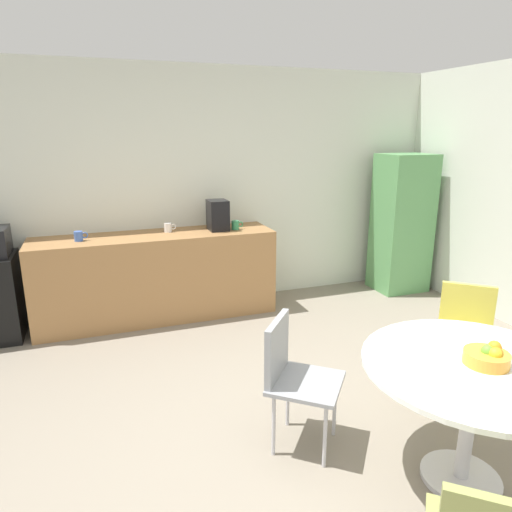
{
  "coord_description": "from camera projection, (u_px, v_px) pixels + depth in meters",
  "views": [
    {
      "loc": [
        -0.99,
        -2.03,
        1.94
      ],
      "look_at": [
        0.23,
        1.35,
        0.95
      ],
      "focal_mm": 32.31,
      "sensor_mm": 36.0,
      "label": 1
    }
  ],
  "objects": [
    {
      "name": "mug_red",
      "position": [
        79.0,
        236.0,
        4.42
      ],
      "size": [
        0.13,
        0.08,
        0.09
      ],
      "color": "#3F66BF",
      "rests_on": "counter_block"
    },
    {
      "name": "chair_yellow",
      "position": [
        465.0,
        327.0,
        3.41
      ],
      "size": [
        0.59,
        0.59,
        0.83
      ],
      "color": "silver",
      "rests_on": "ground_plane"
    },
    {
      "name": "ground_plane",
      "position": [
        298.0,
        475.0,
        2.68
      ],
      "size": [
        6.0,
        6.0,
        0.0
      ],
      "primitive_type": "plane",
      "color": "gray"
    },
    {
      "name": "counter_block",
      "position": [
        157.0,
        276.0,
        4.83
      ],
      "size": [
        2.44,
        0.6,
        0.9
      ],
      "primitive_type": "cube",
      "color": "#9E7042",
      "rests_on": "ground_plane"
    },
    {
      "name": "locker_cabinet",
      "position": [
        402.0,
        224.0,
        5.6
      ],
      "size": [
        0.6,
        0.5,
        1.66
      ],
      "primitive_type": "cube",
      "color": "#599959",
      "rests_on": "ground_plane"
    },
    {
      "name": "mug_white",
      "position": [
        168.0,
        227.0,
        4.82
      ],
      "size": [
        0.13,
        0.08,
        0.09
      ],
      "color": "white",
      "rests_on": "counter_block"
    },
    {
      "name": "fruit_bowl",
      "position": [
        488.0,
        356.0,
        2.43
      ],
      "size": [
        0.23,
        0.23,
        0.13
      ],
      "color": "gold",
      "rests_on": "round_table"
    },
    {
      "name": "chair_gray",
      "position": [
        291.0,
        368.0,
        2.83
      ],
      "size": [
        0.59,
        0.59,
        0.83
      ],
      "color": "silver",
      "rests_on": "ground_plane"
    },
    {
      "name": "wall_back",
      "position": [
        186.0,
        190.0,
        5.05
      ],
      "size": [
        6.0,
        0.1,
        2.6
      ],
      "primitive_type": "cube",
      "color": "silver",
      "rests_on": "ground_plane"
    },
    {
      "name": "coffee_maker",
      "position": [
        218.0,
        215.0,
        4.88
      ],
      "size": [
        0.2,
        0.24,
        0.32
      ],
      "primitive_type": "cube",
      "color": "black",
      "rests_on": "counter_block"
    },
    {
      "name": "mug_green",
      "position": [
        236.0,
        225.0,
        4.93
      ],
      "size": [
        0.13,
        0.08,
        0.09
      ],
      "color": "#338C59",
      "rests_on": "counter_block"
    },
    {
      "name": "round_table",
      "position": [
        473.0,
        384.0,
        2.48
      ],
      "size": [
        1.2,
        1.2,
        0.74
      ],
      "color": "silver",
      "rests_on": "ground_plane"
    }
  ]
}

